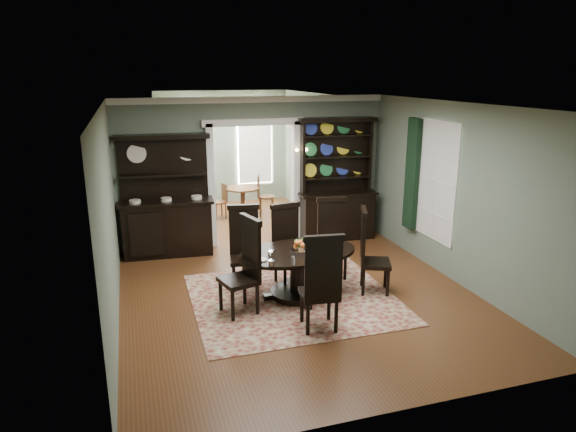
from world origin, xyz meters
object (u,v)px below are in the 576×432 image
Objects in this scene: dining_table at (298,265)px; welsh_dresser at (336,195)px; parlor_table at (243,198)px; sideboard at (167,214)px.

dining_table is 3.20m from welsh_dresser.
dining_table is at bearing -120.01° from welsh_dresser.
parlor_table is at bearing 129.83° from welsh_dresser.
dining_table is 2.51× the size of parlor_table.
parlor_table is (-1.57, 2.12, -0.44)m from welsh_dresser.
welsh_dresser is at bearing 50.40° from dining_table.
sideboard is at bearing -176.86° from welsh_dresser.
sideboard is 0.91× the size of welsh_dresser.
dining_table is at bearing -51.78° from sideboard.
sideboard reaches higher than parlor_table.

